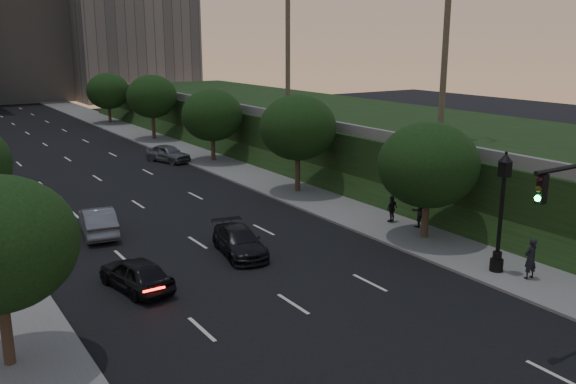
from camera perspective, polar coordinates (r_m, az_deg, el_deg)
ground at (r=21.21m, az=8.21°, el=-15.11°), size 160.00×160.00×0.00m
road_surface at (r=46.63m, az=-16.74°, el=0.78°), size 16.00×140.00×0.02m
sidewalk_right at (r=50.33m, az=-5.52°, el=2.35°), size 4.50×140.00×0.15m
embankment at (r=54.75m, az=6.43°, el=5.33°), size 18.00×90.00×4.00m
parapet_wall at (r=49.51m, az=-1.19°, el=7.23°), size 0.35×90.00×0.70m
office_block_mid at (r=117.24m, az=-24.79°, el=14.22°), size 22.00×18.00×26.00m
tree_right_a at (r=32.08m, az=12.98°, el=2.48°), size 5.20×5.20×6.24m
tree_right_b at (r=41.10m, az=0.92°, el=6.04°), size 5.20×5.20×6.74m
tree_right_c at (r=52.36m, az=-7.11°, el=7.15°), size 5.20×5.20×6.24m
tree_right_d at (r=65.12m, az=-12.62°, el=8.71°), size 5.20×5.20×6.74m
tree_right_e at (r=79.34m, az=-16.49°, el=9.04°), size 5.20×5.20×6.24m
street_lamp at (r=28.50m, az=19.27°, el=-2.30°), size 0.64×0.64×5.62m
sedan_near_left at (r=26.66m, az=-14.05°, el=-7.43°), size 2.38×4.38×1.41m
sedan_mid_left at (r=34.44m, az=-17.36°, el=-2.61°), size 2.32×4.83×1.53m
sedan_near_right at (r=30.06m, az=-4.57°, el=-4.64°), size 2.63×4.79×1.32m
sedan_far_right at (r=53.40m, az=-11.16°, el=3.56°), size 3.08×4.70×1.49m
pedestrian_a at (r=28.57m, az=21.75°, el=-5.79°), size 0.70×0.49×1.83m
pedestrian_b at (r=34.48m, az=12.18°, el=-1.70°), size 1.06×0.92×1.87m
pedestrian_c at (r=35.16m, az=9.70°, el=-1.55°), size 0.96×0.57×1.54m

